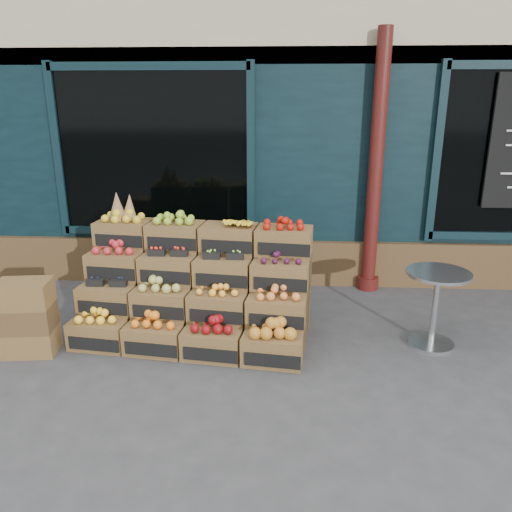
{
  "coord_description": "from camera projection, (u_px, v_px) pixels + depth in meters",
  "views": [
    {
      "loc": [
        0.09,
        -4.21,
        2.42
      ],
      "look_at": [
        -0.2,
        0.7,
        0.85
      ],
      "focal_mm": 35.0,
      "sensor_mm": 36.0,
      "label": 1
    }
  ],
  "objects": [
    {
      "name": "bistro_table",
      "position": [
        436.0,
        300.0,
        4.96
      ],
      "size": [
        0.63,
        0.63,
        0.79
      ],
      "rotation": [
        0.0,
        0.0,
        0.42
      ],
      "color": "#BBBCC2",
      "rests_on": "ground"
    },
    {
      "name": "shop_facade",
      "position": [
        282.0,
        98.0,
        8.88
      ],
      "size": [
        12.0,
        6.24,
        4.8
      ],
      "color": "black",
      "rests_on": "ground"
    },
    {
      "name": "spare_crates",
      "position": [
        27.0,
        318.0,
        4.85
      ],
      "size": [
        0.54,
        0.41,
        0.75
      ],
      "rotation": [
        0.0,
        0.0,
        0.13
      ],
      "color": "brown",
      "rests_on": "ground"
    },
    {
      "name": "ground",
      "position": [
        273.0,
        364.0,
        4.75
      ],
      "size": [
        60.0,
        60.0,
        0.0
      ],
      "primitive_type": "plane",
      "color": "#3A3A3C",
      "rests_on": "ground"
    },
    {
      "name": "crate_display",
      "position": [
        197.0,
        293.0,
        5.26
      ],
      "size": [
        2.46,
        1.41,
        1.46
      ],
      "rotation": [
        0.0,
        0.0,
        -0.12
      ],
      "color": "brown",
      "rests_on": "ground"
    },
    {
      "name": "shopkeeper",
      "position": [
        179.0,
        211.0,
        7.08
      ],
      "size": [
        0.68,
        0.48,
        1.77
      ],
      "primitive_type": "imported",
      "rotation": [
        0.0,
        0.0,
        3.24
      ],
      "color": "#175319",
      "rests_on": "ground"
    }
  ]
}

